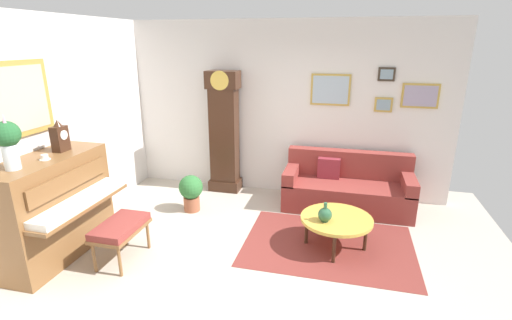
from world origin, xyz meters
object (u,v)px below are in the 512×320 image
grandfather_clock (224,135)px  coffee_table (336,220)px  piano_bench (120,228)px  couch (347,188)px  green_jug (325,215)px  mantel_clock (60,137)px  piano (52,207)px  teacup (45,158)px  potted_plant (191,191)px  flower_vase (8,139)px

grandfather_clock → coffee_table: bearing=-37.4°
piano_bench → coffee_table: size_ratio=0.80×
couch → green_jug: (-0.25, -1.39, 0.18)m
mantel_clock → piano: bearing=-90.5°
piano_bench → teacup: bearing=-170.6°
couch → teacup: bearing=-145.2°
coffee_table → potted_plant: size_ratio=1.57×
couch → flower_vase: 4.42m
mantel_clock → potted_plant: size_ratio=0.68×
teacup → green_jug: teacup is taller
piano_bench → couch: bearing=40.4°
coffee_table → green_jug: 0.22m
couch → flower_vase: (-3.34, -2.62, 1.22)m
flower_vase → piano: bearing=90.3°
couch → teacup: 4.09m
mantel_clock → potted_plant: 1.95m
piano → teacup: 0.63m
coffee_table → mantel_clock: 3.45m
teacup → grandfather_clock: bearing=63.9°
piano → flower_vase: bearing=-89.7°
piano → mantel_clock: size_ratio=3.79×
coffee_table → mantel_clock: bearing=-168.0°
piano_bench → green_jug: (2.27, 0.76, 0.09)m
couch → potted_plant: size_ratio=3.39×
flower_vase → potted_plant: 2.50m
piano_bench → couch: couch is taller
flower_vase → green_jug: flower_vase is taller
green_jug → piano: bearing=-164.8°
piano → green_jug: bearing=15.2°
flower_vase → green_jug: (3.09, 1.23, -1.04)m
piano → green_jug: 3.21m
flower_vase → teacup: flower_vase is taller
piano → couch: bearing=33.7°
couch → teacup: size_ratio=16.38×
flower_vase → green_jug: 3.49m
green_jug → potted_plant: (-2.03, 0.68, -0.17)m
grandfather_clock → couch: size_ratio=1.07×
piano → flower_vase: size_ratio=2.48×
mantel_clock → flower_vase: 0.70m
couch → coffee_table: 1.26m
couch → potted_plant: bearing=-162.7°
flower_vase → grandfather_clock: bearing=65.6°
piano_bench → grandfather_clock: (0.47, 2.38, 0.56)m
mantel_clock → green_jug: size_ratio=1.58×
piano_bench → grandfather_clock: size_ratio=0.34×
piano_bench → flower_vase: size_ratio=1.21×
couch → mantel_clock: size_ratio=5.00×
couch → mantel_clock: 4.01m
mantel_clock → coffee_table: bearing=12.0°
mantel_clock → green_jug: 3.27m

